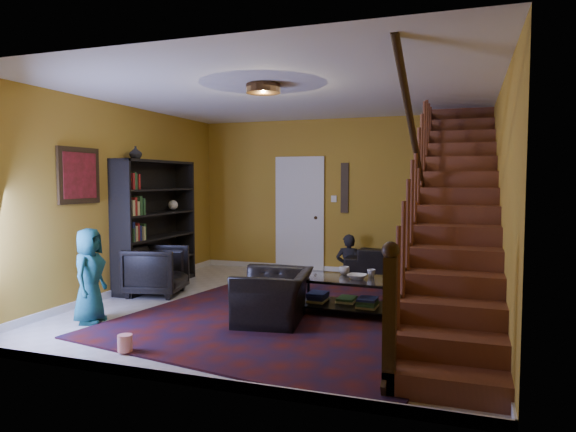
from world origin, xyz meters
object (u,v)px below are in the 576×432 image
object	(u,v)px
coffee_table	(345,293)
armchair_left	(156,271)
bookshelf	(156,226)
sofa	(405,265)
armchair_right	(274,297)

from	to	relation	value
coffee_table	armchair_left	bearing A→B (deg)	177.16
coffee_table	bookshelf	bearing A→B (deg)	167.93
sofa	armchair_right	bearing A→B (deg)	67.10
bookshelf	armchair_right	size ratio (longest dim) A/B	2.09
armchair_right	sofa	bearing A→B (deg)	150.02
sofa	coffee_table	size ratio (longest dim) A/B	1.54
bookshelf	armchair_left	distance (m)	0.89
armchair_left	armchair_right	distance (m)	2.32
bookshelf	armchair_left	bearing A→B (deg)	-56.98
bookshelf	armchair_left	xyz separation A→B (m)	(0.35, -0.55, -0.60)
sofa	coffee_table	xyz separation A→B (m)	(-0.47, -2.39, -0.01)
armchair_right	coffee_table	distance (m)	0.98
bookshelf	armchair_left	size ratio (longest dim) A/B	2.52
sofa	armchair_right	distance (m)	3.29
coffee_table	sofa	bearing A→B (deg)	78.81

